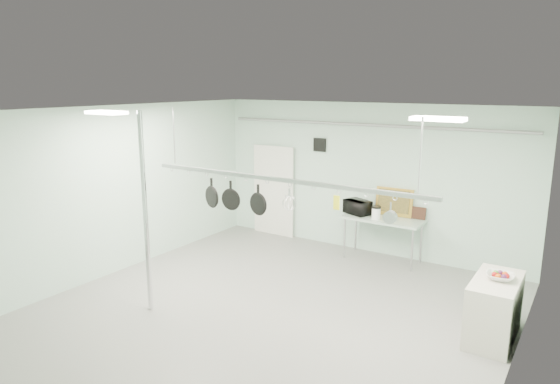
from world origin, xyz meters
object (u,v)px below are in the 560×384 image
Objects in this scene: chrome_pole at (145,214)px; coffee_canister at (376,214)px; side_cabinet at (494,309)px; fruit_bowl at (500,277)px; prep_table at (383,221)px; pot_rack at (278,178)px; skillet_right at (258,200)px; skillet_left at (212,192)px; skillet_mid at (231,195)px; microwave at (358,207)px.

chrome_pole is 13.93× the size of coffee_canister.
fruit_bowl is (0.04, 0.02, 0.50)m from side_cabinet.
fruit_bowl is at bearing 29.98° from side_cabinet.
prep_table is 0.27m from coffee_canister.
pot_rack is 3.38m from coffee_canister.
fruit_bowl is 0.78× the size of skillet_right.
prep_table is at bearing 139.21° from side_cabinet.
skillet_left and skillet_right have the same top height.
pot_rack is at bearing 18.79° from skillet_left.
chrome_pole is 0.67× the size of pot_rack.
skillet_right is (0.54, 0.00, -0.00)m from skillet_mid.
prep_table is 6.97× the size of coffee_canister.
skillet_right is (-0.37, 0.00, -0.39)m from pot_rack.
side_cabinet is 0.50m from fruit_bowl.
fruit_bowl is at bearing -36.93° from coffee_canister.
pot_rack is at bearing -159.42° from fruit_bowl.
side_cabinet is at bearing 30.26° from skillet_right.
prep_table is 3.39m from side_cabinet.
skillet_mid reaches higher than side_cabinet.
side_cabinet is 3.62m from pot_rack.
pot_rack reaches higher than microwave.
pot_rack is at bearing 114.57° from microwave.
chrome_pole reaches higher than skillet_mid.
microwave is (-3.12, 2.21, 0.60)m from side_cabinet.
skillet_left reaches higher than fruit_bowl.
skillet_right is at bearing -2.90° from skillet_mid.
chrome_pole is 1.36m from skillet_mid.
pot_rack reaches higher than fruit_bowl.
skillet_right is (-3.32, -1.10, 1.39)m from side_cabinet.
skillet_mid is (-3.90, -1.12, 0.90)m from fruit_bowl.
pot_rack is (1.90, 0.90, 0.63)m from chrome_pole.
chrome_pole is at bearing -154.65° from pot_rack.
skillet_left reaches higher than microwave.
skillet_left is at bearing 56.57° from chrome_pole.
skillet_mid reaches higher than fruit_bowl.
skillet_right is at bearing 30.50° from chrome_pole.
chrome_pole is at bearing -118.71° from prep_table.
chrome_pole is 5.33m from fruit_bowl.
pot_rack is 12.80× the size of fruit_bowl.
coffee_canister is 0.47× the size of skillet_right.
microwave is at bearing 144.75° from side_cabinet.
prep_table is (2.30, 4.20, -0.77)m from chrome_pole.
chrome_pole is at bearing -137.56° from skillet_right.
pot_rack is 0.54m from skillet_right.
prep_table is 2.99× the size of microwave.
pot_rack is at bearing -95.55° from coffee_canister.
microwave is 3.48m from skillet_mid.
fruit_bowl is 4.53m from skillet_left.
chrome_pole is 8.54× the size of fruit_bowl.
prep_table is 3.38m from fruit_bowl.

